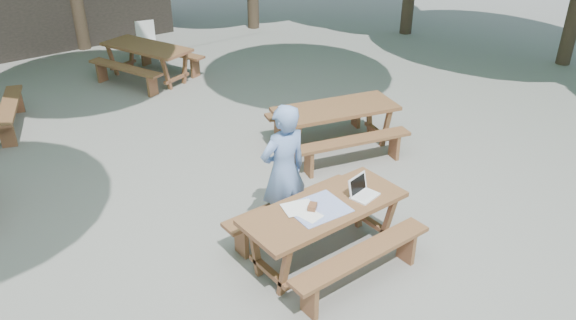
% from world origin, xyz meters
% --- Properties ---
extents(ground, '(80.00, 80.00, 0.00)m').
position_xyz_m(ground, '(0.00, 0.00, 0.00)').
color(ground, slate).
rests_on(ground, ground).
extents(main_picnic_table, '(2.00, 1.58, 0.75)m').
position_xyz_m(main_picnic_table, '(0.33, -1.06, 0.39)').
color(main_picnic_table, brown).
rests_on(main_picnic_table, ground).
extents(picnic_table_ne, '(2.25, 2.03, 0.75)m').
position_xyz_m(picnic_table_ne, '(2.35, 1.02, 0.39)').
color(picnic_table_ne, brown).
rests_on(picnic_table_ne, ground).
extents(picnic_table_far_e, '(2.13, 2.32, 0.75)m').
position_xyz_m(picnic_table_far_e, '(1.35, 5.94, 0.39)').
color(picnic_table_far_e, brown).
rests_on(picnic_table_far_e, ground).
extents(woman, '(0.67, 0.46, 1.78)m').
position_xyz_m(woman, '(0.28, -0.33, 0.89)').
color(woman, '#6C8BC5').
rests_on(woman, ground).
extents(plastic_chair, '(0.53, 0.53, 0.90)m').
position_xyz_m(plastic_chair, '(1.91, 7.14, 0.26)').
color(plastic_chair, white).
rests_on(plastic_chair, ground).
extents(laptop, '(0.37, 0.32, 0.24)m').
position_xyz_m(laptop, '(0.82, -1.15, 0.81)').
color(laptop, white).
rests_on(laptop, main_picnic_table).
extents(tabletop_clutter, '(0.73, 0.63, 0.08)m').
position_xyz_m(tabletop_clutter, '(0.19, -1.04, 0.76)').
color(tabletop_clutter, '#364FB8').
rests_on(tabletop_clutter, main_picnic_table).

